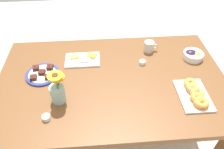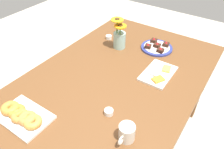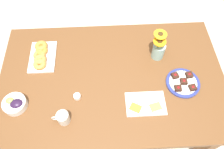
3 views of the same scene
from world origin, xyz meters
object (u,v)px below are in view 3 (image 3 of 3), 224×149
Objects in this scene: dining_table at (112,83)px; flower_vase at (158,49)px; cheese_platter at (145,104)px; jam_cup_berry at (162,40)px; grape_bowl at (15,104)px; croissant_platter at (41,55)px; coffee_mug at (63,118)px; jam_cup_honey at (77,96)px; dessert_plate at (183,83)px.

flower_vase is at bearing -153.92° from dining_table.
jam_cup_berry is at bearing -110.85° from cheese_platter.
croissant_platter is (-0.12, -0.39, -0.01)m from grape_bowl.
coffee_mug is at bearing 35.14° from flower_vase.
jam_cup_honey is (-0.08, -0.16, -0.03)m from coffee_mug.
dining_table is 6.82× the size of dessert_plate.
dining_table is 6.83× the size of flower_vase.
cheese_platter is 0.42m from flower_vase.
cheese_platter reaches higher than dining_table.
grape_bowl is at bearing -2.49° from cheese_platter.
croissant_platter is at bearing -68.69° from coffee_mug.
jam_cup_honey is at bearing 128.29° from croissant_platter.
coffee_mug is 0.54m from croissant_platter.
grape_bowl is at bearing 19.66° from flower_vase.
jam_cup_berry is (-0.73, -0.61, -0.03)m from coffee_mug.
coffee_mug is at bearing 159.98° from grape_bowl.
coffee_mug is 0.34m from grape_bowl.
croissant_platter is at bearing -107.69° from grape_bowl.
dining_table is at bearing -46.64° from cheese_platter.
flower_vase is at bearing 66.07° from jam_cup_berry.
jam_cup_honey is at bearing -9.57° from cheese_platter.
croissant_platter is 0.44m from jam_cup_honey.
jam_cup_berry is 0.20× the size of dessert_plate.
flower_vase reaches higher than jam_cup_berry.
dessert_plate is at bearing -152.95° from cheese_platter.
dining_table is 0.30m from jam_cup_honey.
jam_cup_berry is 0.39m from dessert_plate.
croissant_platter is 5.87× the size of jam_cup_berry.
croissant_platter is at bearing -15.52° from dessert_plate.
dining_table is at bearing -164.07° from grape_bowl.
coffee_mug is at bearing 111.31° from croissant_platter.
coffee_mug is at bearing 39.90° from jam_cup_berry.
dessert_plate reaches higher than jam_cup_honey.
jam_cup_honey is 0.20× the size of flower_vase.
grape_bowl is (0.64, 0.18, 0.12)m from dining_table.
flower_vase is at bearing 177.68° from croissant_platter.
jam_cup_honey is at bearing 34.92° from jam_cup_berry.
cheese_platter is 5.42× the size of jam_cup_honey.
flower_vase is (-0.35, -0.17, 0.17)m from dining_table.
flower_vase reaches higher than grape_bowl.
grape_bowl is at bearing 15.93° from dining_table.
jam_cup_berry is 0.17m from flower_vase.
croissant_platter reaches higher than jam_cup_berry.
jam_cup_honey is 0.20× the size of dessert_plate.
flower_vase is at bearing -151.93° from jam_cup_honey.
grape_bowl is 1.16m from jam_cup_berry.
coffee_mug is 2.34× the size of jam_cup_berry.
croissant_platter reaches higher than jam_cup_honey.
jam_cup_honey is 0.79m from jam_cup_berry.
grape_bowl is at bearing 25.16° from jam_cup_berry.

